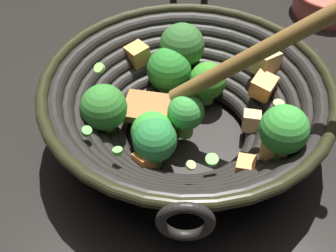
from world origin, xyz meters
The scene contains 2 objects.
ground_plane centered at (0.00, 0.00, 0.00)m, with size 4.00×4.00×0.00m, color black.
wok centered at (0.00, 0.00, 0.06)m, with size 0.35×0.35×0.24m.
Camera 1 is at (-0.24, 0.35, 0.46)m, focal length 52.30 mm.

